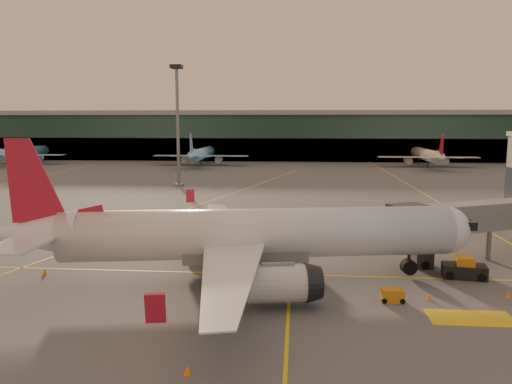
# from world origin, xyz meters

# --- Properties ---
(ground) EXTENTS (600.00, 600.00, 0.00)m
(ground) POSITION_xyz_m (0.00, 0.00, 0.00)
(ground) COLOR #4C4F54
(ground) RESTS_ON ground
(taxi_markings) EXTENTS (100.12, 173.00, 0.01)m
(taxi_markings) POSITION_xyz_m (-7.32, 44.49, 0.01)
(taxi_markings) COLOR yellow
(taxi_markings) RESTS_ON ground
(terminal) EXTENTS (400.00, 20.00, 17.60)m
(terminal) POSITION_xyz_m (0.00, 141.79, 8.76)
(terminal) COLOR #19382D
(terminal) RESTS_ON ground
(mast_west_near) EXTENTS (2.40, 2.40, 25.60)m
(mast_west_near) POSITION_xyz_m (-20.00, 66.00, 14.86)
(mast_west_near) COLOR slate
(mast_west_near) RESTS_ON ground
(distant_aircraft_row) EXTENTS (290.00, 34.00, 13.00)m
(distant_aircraft_row) POSITION_xyz_m (-21.00, 118.00, 0.00)
(distant_aircraft_row) COLOR #8BC3E8
(distant_aircraft_row) RESTS_ON ground
(main_airplane) EXTENTS (41.48, 37.61, 12.56)m
(main_airplane) POSITION_xyz_m (0.87, 2.72, 4.08)
(main_airplane) COLOR silver
(main_airplane) RESTS_ON ground
(jet_bridge) EXTENTS (22.24, 12.45, 6.11)m
(jet_bridge) POSITION_xyz_m (26.13, 12.37, 4.26)
(jet_bridge) COLOR slate
(jet_bridge) RESTS_ON ground
(catering_truck) EXTENTS (5.56, 2.97, 4.14)m
(catering_truck) POSITION_xyz_m (-3.19, 8.62, 2.35)
(catering_truck) COLOR #B23919
(catering_truck) RESTS_ON ground
(gpu_cart) EXTENTS (1.80, 1.10, 1.03)m
(gpu_cart) POSITION_xyz_m (13.01, -1.19, 0.50)
(gpu_cart) COLOR #BD7717
(gpu_cart) RESTS_ON ground
(pushback_tug) EXTENTS (3.98, 2.54, 1.92)m
(pushback_tug) POSITION_xyz_m (20.54, 5.48, 0.78)
(pushback_tug) COLOR black
(pushback_tug) RESTS_ON ground
(cone_nose) EXTENTS (0.44, 0.44, 0.56)m
(cone_nose) POSITION_xyz_m (22.38, 0.54, 0.27)
(cone_nose) COLOR orange
(cone_nose) RESTS_ON ground
(cone_tail) EXTENTS (0.42, 0.42, 0.54)m
(cone_tail) POSITION_xyz_m (-17.46, 3.24, 0.26)
(cone_tail) COLOR orange
(cone_tail) RESTS_ON ground
(cone_wing_right) EXTENTS (0.46, 0.46, 0.59)m
(cone_wing_right) POSITION_xyz_m (-0.40, -13.62, 0.28)
(cone_wing_right) COLOR orange
(cone_wing_right) RESTS_ON ground
(cone_wing_left) EXTENTS (0.48, 0.48, 0.61)m
(cone_wing_left) POSITION_xyz_m (-0.97, 21.32, 0.29)
(cone_wing_left) COLOR orange
(cone_wing_left) RESTS_ON ground
(cone_fwd) EXTENTS (0.42, 0.42, 0.53)m
(cone_fwd) POSITION_xyz_m (15.96, -0.51, 0.26)
(cone_fwd) COLOR orange
(cone_fwd) RESTS_ON ground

